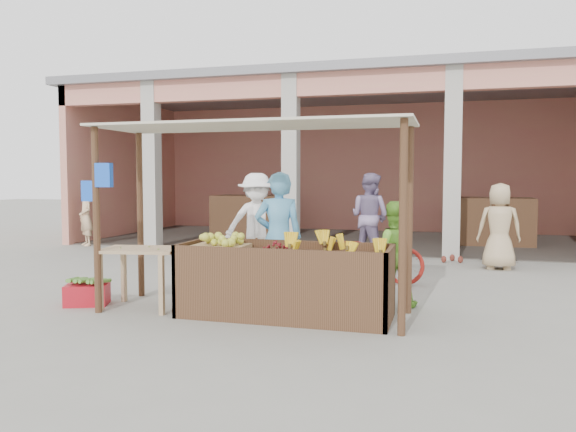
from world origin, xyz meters
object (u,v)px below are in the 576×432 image
(motorcycle, at_px, (367,254))
(fruit_stall, at_px, (285,285))
(vendor_green, at_px, (393,251))
(side_table, at_px, (141,259))
(red_crate, at_px, (87,294))
(vendor_blue, at_px, (278,233))

(motorcycle, bearing_deg, fruit_stall, 156.55)
(vendor_green, distance_m, motorcycle, 1.54)
(side_table, bearing_deg, red_crate, 172.85)
(vendor_blue, relative_size, vendor_green, 1.29)
(fruit_stall, relative_size, vendor_blue, 1.36)
(vendor_blue, bearing_deg, side_table, 6.29)
(vendor_green, height_order, motorcycle, vendor_green)
(side_table, height_order, vendor_green, vendor_green)
(fruit_stall, bearing_deg, side_table, -177.82)
(red_crate, xyz_separation_m, vendor_blue, (2.45, 0.86, 0.82))
(vendor_blue, bearing_deg, fruit_stall, 92.51)
(fruit_stall, xyz_separation_m, vendor_blue, (-0.31, 0.74, 0.56))
(fruit_stall, distance_m, vendor_green, 1.59)
(fruit_stall, xyz_separation_m, red_crate, (-2.75, -0.11, -0.26))
(side_table, bearing_deg, motorcycle, 33.05)
(fruit_stall, bearing_deg, vendor_blue, 112.69)
(vendor_green, relative_size, motorcycle, 0.78)
(side_table, bearing_deg, vendor_green, 8.13)
(side_table, xyz_separation_m, red_crate, (-0.81, -0.04, -0.52))
(side_table, bearing_deg, fruit_stall, -7.85)
(red_crate, distance_m, vendor_blue, 2.72)
(vendor_green, bearing_deg, motorcycle, -80.35)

